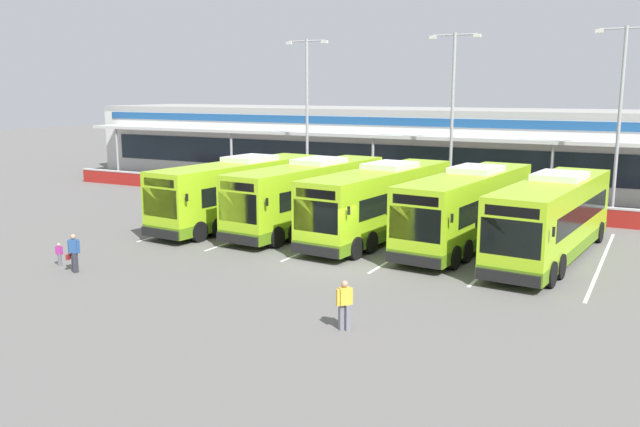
% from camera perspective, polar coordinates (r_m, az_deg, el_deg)
% --- Properties ---
extents(ground_plane, '(200.00, 200.00, 0.00)m').
position_cam_1_polar(ground_plane, '(29.00, 0.73, -4.41)').
color(ground_plane, '#605E5B').
extents(terminal_building, '(70.00, 13.00, 6.00)m').
position_cam_1_polar(terminal_building, '(53.61, 13.92, 5.45)').
color(terminal_building, silver).
rests_on(terminal_building, ground).
extents(red_barrier_wall, '(60.00, 0.40, 1.10)m').
position_cam_1_polar(red_barrier_wall, '(42.05, 9.70, 0.91)').
color(red_barrier_wall, maroon).
rests_on(red_barrier_wall, ground).
extents(coach_bus_leftmost, '(3.90, 12.34, 3.78)m').
position_cam_1_polar(coach_bus_leftmost, '(37.69, -6.89, 1.78)').
color(coach_bus_leftmost, '#9ED11E').
rests_on(coach_bus_leftmost, ground).
extents(coach_bus_left_centre, '(3.90, 12.34, 3.78)m').
position_cam_1_polar(coach_bus_left_centre, '(36.17, -0.92, 1.48)').
color(coach_bus_left_centre, '#9ED11E').
rests_on(coach_bus_left_centre, ground).
extents(coach_bus_centre, '(3.90, 12.34, 3.78)m').
position_cam_1_polar(coach_bus_centre, '(34.09, 5.22, 0.89)').
color(coach_bus_centre, '#9ED11E').
rests_on(coach_bus_centre, ground).
extents(coach_bus_right_centre, '(3.90, 12.34, 3.78)m').
position_cam_1_polar(coach_bus_right_centre, '(33.07, 12.54, 0.38)').
color(coach_bus_right_centre, '#9ED11E').
rests_on(coach_bus_right_centre, ground).
extents(coach_bus_rightmost, '(3.90, 12.34, 3.78)m').
position_cam_1_polar(coach_bus_rightmost, '(31.49, 19.25, -0.47)').
color(coach_bus_rightmost, '#9ED11E').
rests_on(coach_bus_rightmost, ground).
extents(bay_stripe_far_west, '(0.14, 13.00, 0.01)m').
position_cam_1_polar(bay_stripe_far_west, '(39.41, -8.99, -0.52)').
color(bay_stripe_far_west, silver).
rests_on(bay_stripe_far_west, ground).
extents(bay_stripe_west, '(0.14, 13.00, 0.01)m').
position_cam_1_polar(bay_stripe_west, '(37.09, -3.77, -1.11)').
color(bay_stripe_west, silver).
rests_on(bay_stripe_west, ground).
extents(bay_stripe_mid_west, '(0.14, 13.00, 0.01)m').
position_cam_1_polar(bay_stripe_mid_west, '(35.13, 2.10, -1.75)').
color(bay_stripe_mid_west, silver).
rests_on(bay_stripe_mid_west, ground).
extents(bay_stripe_centre, '(0.14, 13.00, 0.01)m').
position_cam_1_polar(bay_stripe_centre, '(33.58, 8.58, -2.44)').
color(bay_stripe_centre, silver).
rests_on(bay_stripe_centre, ground).
extents(bay_stripe_mid_east, '(0.14, 13.00, 0.01)m').
position_cam_1_polar(bay_stripe_mid_east, '(32.51, 15.60, -3.15)').
color(bay_stripe_mid_east, silver).
rests_on(bay_stripe_mid_east, ground).
extents(bay_stripe_east, '(0.14, 13.00, 0.01)m').
position_cam_1_polar(bay_stripe_east, '(31.95, 22.99, -3.84)').
color(bay_stripe_east, silver).
rests_on(bay_stripe_east, ground).
extents(pedestrian_with_handbag, '(0.64, 0.33, 1.62)m').
position_cam_1_polar(pedestrian_with_handbag, '(29.47, -20.34, -3.11)').
color(pedestrian_with_handbag, '#33333D').
rests_on(pedestrian_with_handbag, ground).
extents(pedestrian_in_dark_coat, '(0.42, 0.47, 1.62)m').
position_cam_1_polar(pedestrian_in_dark_coat, '(21.10, 2.11, -7.71)').
color(pedestrian_in_dark_coat, slate).
rests_on(pedestrian_in_dark_coat, ground).
extents(pedestrian_child, '(0.33, 0.19, 1.00)m').
position_cam_1_polar(pedestrian_child, '(30.82, -21.43, -3.21)').
color(pedestrian_child, slate).
rests_on(pedestrian_child, ground).
extents(lamp_post_west, '(3.24, 0.28, 11.00)m').
position_cam_1_polar(lamp_post_west, '(48.04, -1.12, 9.12)').
color(lamp_post_west, '#9E9EA3').
rests_on(lamp_post_west, ground).
extents(lamp_post_centre, '(3.24, 0.28, 11.00)m').
position_cam_1_polar(lamp_post_centre, '(43.50, 11.27, 8.77)').
color(lamp_post_centre, '#9E9EA3').
rests_on(lamp_post_centre, ground).
extents(lamp_post_east, '(3.24, 0.28, 11.00)m').
position_cam_1_polar(lamp_post_east, '(41.80, 24.31, 7.99)').
color(lamp_post_east, '#9E9EA3').
rests_on(lamp_post_east, ground).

